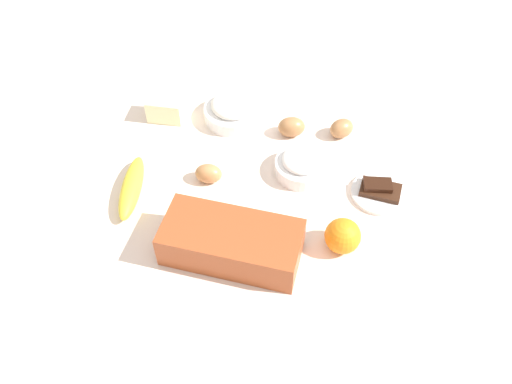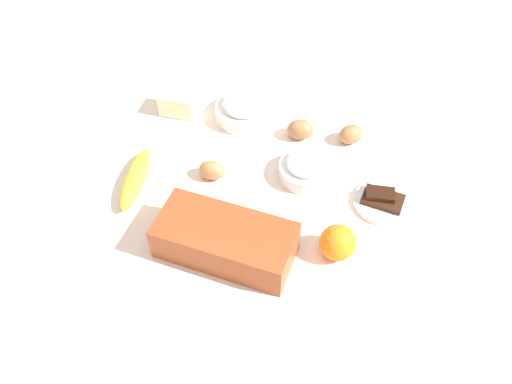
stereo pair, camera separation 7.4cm
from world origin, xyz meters
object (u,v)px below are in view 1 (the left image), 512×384
egg_beside_bowl (291,127)px  chocolate_plate (380,191)px  butter_block (166,108)px  sugar_bowl (302,164)px  egg_near_butter (342,128)px  banana (132,187)px  flour_bowl (233,109)px  orange_fruit (343,236)px  egg_loose (209,174)px  loaf_pan (232,242)px

egg_beside_bowl → chocolate_plate: 0.28m
butter_block → egg_beside_bowl: size_ratio=1.33×
sugar_bowl → egg_near_butter: sugar_bowl is taller
egg_near_butter → banana: bearing=28.8°
flour_bowl → butter_block: (0.17, 0.02, 0.00)m
orange_fruit → egg_beside_bowl: (0.13, -0.33, -0.01)m
sugar_bowl → chocolate_plate: sugar_bowl is taller
banana → egg_loose: bearing=-159.4°
orange_fruit → egg_loose: orange_fruit is taller
flour_bowl → butter_block: flour_bowl is taller
egg_near_butter → sugar_bowl: bearing=57.8°
chocolate_plate → butter_block: bearing=-20.2°
sugar_bowl → egg_near_butter: bearing=-122.2°
banana → egg_beside_bowl: 0.42m
egg_near_butter → chocolate_plate: (-0.09, 0.19, -0.01)m
butter_block → egg_beside_bowl: bearing=175.7°
egg_beside_bowl → egg_loose: 0.25m
banana → egg_beside_bowl: (-0.34, -0.24, 0.01)m
flour_bowl → egg_beside_bowl: (-0.15, 0.04, -0.00)m
loaf_pan → banana: size_ratio=1.55×
flour_bowl → egg_near_butter: 0.28m
chocolate_plate → orange_fruit: bearing=62.1°
egg_beside_bowl → orange_fruit: bearing=111.9°
chocolate_plate → sugar_bowl: bearing=-14.2°
butter_block → chocolate_plate: bearing=159.8°
orange_fruit → chocolate_plate: 0.18m
loaf_pan → butter_block: loaf_pan is taller
orange_fruit → butter_block: orange_fruit is taller
loaf_pan → egg_loose: loaf_pan is taller
flour_bowl → chocolate_plate: (-0.37, 0.22, -0.02)m
orange_fruit → flour_bowl: bearing=-52.6°
sugar_bowl → banana: 0.39m
flour_bowl → sugar_bowl: (-0.19, 0.17, -0.00)m
flour_bowl → loaf_pan: bearing=98.7°
banana → egg_loose: size_ratio=3.04×
banana → sugar_bowl: bearing=-163.0°
egg_near_butter → egg_beside_bowl: egg_beside_bowl is taller
orange_fruit → butter_block: 0.58m
loaf_pan → chocolate_plate: 0.37m
orange_fruit → egg_beside_bowl: bearing=-68.1°
orange_fruit → butter_block: (0.46, -0.36, -0.01)m
butter_block → sugar_bowl: bearing=157.0°
egg_near_butter → orange_fruit: bearing=91.5°
loaf_pan → egg_loose: (0.09, -0.20, -0.02)m
sugar_bowl → egg_loose: (0.21, 0.05, -0.00)m
sugar_bowl → orange_fruit: (-0.10, 0.20, 0.01)m
loaf_pan → chocolate_plate: bearing=-139.3°
banana → egg_near_butter: size_ratio=3.04×
loaf_pan → butter_block: (0.24, -0.40, -0.01)m
banana → butter_block: butter_block is taller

